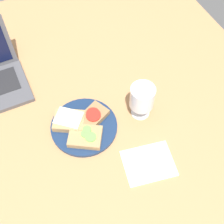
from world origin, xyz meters
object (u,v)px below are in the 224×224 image
Objects in this scene: napkin at (149,163)px; sandwich_with_cucumber at (85,136)px; sandwich_with_tomato at (93,116)px; sandwich_with_cheese at (69,120)px; wine_glass at (142,98)px; plate at (83,127)px.

sandwich_with_cucumber is at bearing 132.46° from napkin.
sandwich_with_cheese reaches higher than sandwich_with_tomato.
sandwich_with_tomato is 0.88× the size of wine_glass.
sandwich_with_cucumber is 1.12× the size of sandwich_with_tomato.
napkin is (17.10, -23.40, -2.48)cm from sandwich_with_cheese.
wine_glass is (15.57, -4.03, 5.98)cm from sandwich_with_tomato.
sandwich_with_cheese is 29.08cm from napkin.
wine_glass is 20.57cm from napkin.
sandwich_with_tomato is (5.21, 5.99, 0.15)cm from sandwich_with_cucumber.
sandwich_with_cucumber is (-0.84, -4.54, 1.71)cm from plate.
wine_glass reaches higher than sandwich_with_tomato.
plate is 24.49cm from napkin.
wine_glass is (23.42, -5.63, 5.73)cm from sandwich_with_cheese.
wine_glass reaches higher than sandwich_with_cheese.
sandwich_with_tomato reaches higher than sandwich_with_cucumber.
sandwich_with_cheese is at bearing 138.72° from plate.
sandwich_with_cucumber reaches higher than napkin.
wine_glass is at bearing 70.42° from napkin.
plate is 1.68× the size of wine_glass.
sandwich_with_cucumber is 1.04× the size of sandwich_with_cheese.
wine_glass is (20.79, 1.96, 6.13)cm from sandwich_with_cucumber.
plate is 1.69× the size of sandwich_with_cucumber.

